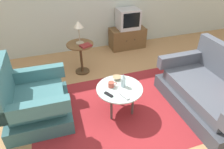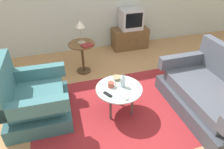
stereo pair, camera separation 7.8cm
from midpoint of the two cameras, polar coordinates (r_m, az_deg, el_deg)
The scene contains 15 objects.
ground_plane at distance 3.29m, azimuth 5.37°, elevation -10.40°, with size 16.00×16.00×0.00m, color #AD7F51.
area_rug at distance 3.29m, azimuth 2.56°, elevation -10.23°, with size 2.69×1.94×0.00m, color maroon.
armchair at distance 3.21m, azimuth -20.87°, elevation -6.88°, with size 0.94×1.02×0.97m.
couch at distance 3.51m, azimuth 27.17°, elevation -5.05°, with size 0.95×1.60×0.93m.
coffee_table at distance 3.02m, azimuth 2.78°, elevation -4.61°, with size 0.70×0.70×0.46m.
side_table at distance 4.03m, azimuth -7.94°, elevation 6.50°, with size 0.52×0.52×0.64m.
tv_stand at distance 5.15m, azimuth 5.55°, elevation 10.30°, with size 0.88×0.44×0.50m.
television at distance 4.99m, azimuth 5.82°, elevation 15.47°, with size 0.51×0.44×0.47m.
table_lamp at distance 3.84m, azimuth -8.49°, elevation 13.54°, with size 0.18×0.18×0.45m.
vase at distance 2.97m, azimuth 3.86°, elevation -1.77°, with size 0.07×0.07×0.22m.
mug at distance 2.99m, azimuth 0.45°, elevation -2.87°, with size 0.13×0.09×0.08m.
bowl at distance 3.16m, azimuth 2.11°, elevation -1.03°, with size 0.14×0.14×0.05m.
tv_remote_dark at distance 2.86m, azimuth -0.44°, elevation -5.69°, with size 0.11×0.15×0.02m.
tv_remote_silver at distance 2.83m, azimuth 4.05°, elevation -6.21°, with size 0.10×0.18×0.02m.
book at distance 3.83m, azimuth -6.55°, elevation 8.28°, with size 0.24×0.22×0.03m.
Camera 2 is at (-0.94, -2.18, 2.28)m, focal length 32.07 mm.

